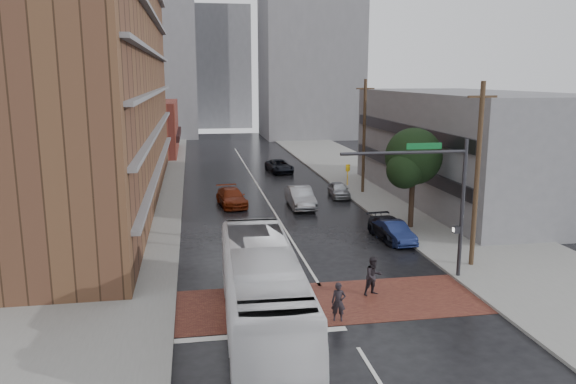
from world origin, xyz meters
TOP-DOWN VIEW (x-y plane):
  - ground at (0.00, 0.00)m, footprint 160.00×160.00m
  - crosswalk at (0.00, 0.50)m, footprint 14.00×5.00m
  - sidewalk_west at (-11.50, 25.00)m, footprint 9.00×90.00m
  - sidewalk_east at (11.50, 25.00)m, footprint 9.00×90.00m
  - apartment_block at (-14.00, 24.00)m, footprint 10.00×44.00m
  - storefront_west at (-12.00, 54.00)m, footprint 8.00×16.00m
  - building_east at (16.50, 20.00)m, footprint 11.00×26.00m
  - distant_tower_west at (-14.00, 78.00)m, footprint 18.00×16.00m
  - distant_tower_east at (14.00, 72.00)m, footprint 16.00×14.00m
  - distant_tower_center at (0.00, 95.00)m, footprint 12.00×10.00m
  - street_tree at (8.52, 12.03)m, footprint 4.20×4.10m
  - signal_mast at (5.85, 2.50)m, footprint 6.50×0.30m
  - utility_pole_near at (8.80, 4.00)m, footprint 1.60×0.26m
  - utility_pole_far at (8.80, 24.00)m, footprint 1.60×0.26m
  - transit_bus at (-3.43, -1.87)m, footprint 3.31×12.56m
  - pedestrian_a at (-0.13, -1.50)m, footprint 0.71×0.56m
  - pedestrian_b at (2.24, 1.03)m, footprint 1.07×0.93m
  - car_travel_a at (-2.04, 10.26)m, footprint 1.76×4.06m
  - car_travel_b at (2.27, 19.49)m, footprint 1.77×5.05m
  - car_travel_c at (-3.06, 21.04)m, footprint 2.55×5.05m
  - suv_travel at (3.19, 36.27)m, footprint 2.84×5.16m
  - car_parked_near at (6.30, 9.18)m, footprint 1.75×4.07m
  - car_parked_mid at (6.30, 10.00)m, footprint 2.08×4.57m
  - car_parked_far at (6.30, 22.84)m, footprint 1.74×3.85m

SIDE VIEW (x-z plane):
  - ground at x=0.00m, z-range 0.00..0.00m
  - crosswalk at x=0.00m, z-range 0.00..0.02m
  - sidewalk_west at x=-11.50m, z-range 0.00..0.15m
  - sidewalk_east at x=11.50m, z-range 0.00..0.15m
  - car_parked_far at x=6.30m, z-range 0.00..1.28m
  - car_parked_mid at x=6.30m, z-range 0.00..1.30m
  - car_parked_near at x=6.30m, z-range 0.00..1.30m
  - car_travel_a at x=-2.04m, z-range 0.00..1.36m
  - suv_travel at x=3.19m, z-range 0.00..1.37m
  - car_travel_c at x=-3.06m, z-range 0.00..1.41m
  - car_travel_b at x=2.27m, z-range 0.00..1.66m
  - pedestrian_a at x=-0.13m, z-range 0.00..1.69m
  - pedestrian_b at x=2.24m, z-range 0.00..1.87m
  - transit_bus at x=-3.43m, z-range 0.00..3.47m
  - storefront_west at x=-12.00m, z-range 0.00..7.00m
  - building_east at x=16.50m, z-range 0.00..9.00m
  - signal_mast at x=5.85m, z-range 1.13..8.33m
  - street_tree at x=8.52m, z-range 1.28..8.18m
  - utility_pole_near at x=8.80m, z-range 0.14..10.14m
  - utility_pole_far at x=8.80m, z-range 0.14..10.14m
  - distant_tower_center at x=0.00m, z-range 0.00..24.00m
  - apartment_block at x=-14.00m, z-range 0.00..28.00m
  - distant_tower_west at x=-14.00m, z-range 0.00..32.00m
  - distant_tower_east at x=14.00m, z-range 0.00..36.00m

